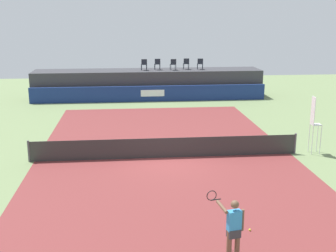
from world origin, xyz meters
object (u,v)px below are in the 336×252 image
(net_post_far, at_px, (295,144))
(spectator_chair_left, at_px, (157,64))
(net_post_near, at_px, (29,151))
(tennis_player, at_px, (233,228))
(spectator_chair_far_left, at_px, (144,64))
(spectator_chair_right, at_px, (186,63))
(spectator_chair_center, at_px, (173,64))
(spectator_chair_far_right, at_px, (200,63))
(tennis_ball, at_px, (250,230))
(umpire_chair, at_px, (314,121))

(net_post_far, bearing_deg, spectator_chair_left, 109.66)
(net_post_near, xyz_separation_m, tennis_player, (7.18, -8.81, 0.46))
(spectator_chair_far_left, distance_m, spectator_chair_right, 3.39)
(spectator_chair_far_left, xyz_separation_m, spectator_chair_left, (1.07, 0.19, 0.00))
(spectator_chair_center, distance_m, net_post_near, 17.17)
(net_post_near, relative_size, tennis_player, 0.56)
(spectator_chair_far_left, distance_m, net_post_far, 16.57)
(spectator_chair_far_left, relative_size, spectator_chair_far_right, 1.00)
(tennis_ball, bearing_deg, umpire_chair, 54.78)
(umpire_chair, bearing_deg, tennis_player, -124.55)
(net_post_far, relative_size, tennis_ball, 14.71)
(spectator_chair_far_left, bearing_deg, tennis_ball, -84.26)
(spectator_chair_right, relative_size, tennis_ball, 13.06)
(spectator_chair_far_right, bearing_deg, spectator_chair_center, -174.72)
(net_post_near, bearing_deg, spectator_chair_left, 65.53)
(tennis_ball, bearing_deg, net_post_far, 59.50)
(umpire_chair, distance_m, net_post_near, 13.30)
(spectator_chair_center, bearing_deg, spectator_chair_right, 19.19)
(umpire_chair, bearing_deg, spectator_chair_right, 104.59)
(tennis_ball, bearing_deg, spectator_chair_far_left, 95.74)
(umpire_chair, xyz_separation_m, tennis_ball, (-5.13, -7.26, -1.55))
(umpire_chair, relative_size, tennis_player, 1.56)
(spectator_chair_far_left, distance_m, net_post_near, 16.33)
(umpire_chair, xyz_separation_m, net_post_near, (-13.25, -0.00, -1.09))
(spectator_chair_left, bearing_deg, net_post_near, -114.47)
(spectator_chair_right, height_order, net_post_far, spectator_chair_right)
(umpire_chair, bearing_deg, spectator_chair_center, 108.77)
(spectator_chair_right, bearing_deg, spectator_chair_far_left, -175.81)
(spectator_chair_far_left, height_order, spectator_chair_left, same)
(spectator_chair_far_right, xyz_separation_m, net_post_near, (-10.37, -15.14, -2.19))
(spectator_chair_far_left, height_order, spectator_chair_right, same)
(spectator_chair_center, xyz_separation_m, tennis_player, (-0.99, -23.76, -1.73))
(spectator_chair_right, relative_size, net_post_near, 0.89)
(spectator_chair_far_left, relative_size, spectator_chair_right, 1.00)
(spectator_chair_left, xyz_separation_m, spectator_chair_right, (2.32, 0.06, 0.00))
(spectator_chair_left, distance_m, spectator_chair_center, 1.27)
(spectator_chair_left, relative_size, spectator_chair_far_right, 1.00)
(spectator_chair_center, height_order, umpire_chair, spectator_chair_center)
(spectator_chair_right, height_order, net_post_near, spectator_chair_right)
(net_post_near, bearing_deg, umpire_chair, 0.02)
(spectator_chair_right, relative_size, net_post_far, 0.89)
(spectator_chair_far_right, relative_size, tennis_player, 0.50)
(spectator_chair_center, height_order, net_post_near, spectator_chair_center)
(spectator_chair_right, bearing_deg, net_post_far, -78.44)
(spectator_chair_far_left, height_order, spectator_chair_far_right, same)
(spectator_chair_left, bearing_deg, tennis_player, -89.45)
(spectator_chair_center, bearing_deg, spectator_chair_far_right, 5.28)
(net_post_far, distance_m, tennis_player, 10.25)
(spectator_chair_left, relative_size, spectator_chair_center, 1.00)
(spectator_chair_far_right, bearing_deg, net_post_far, -82.35)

